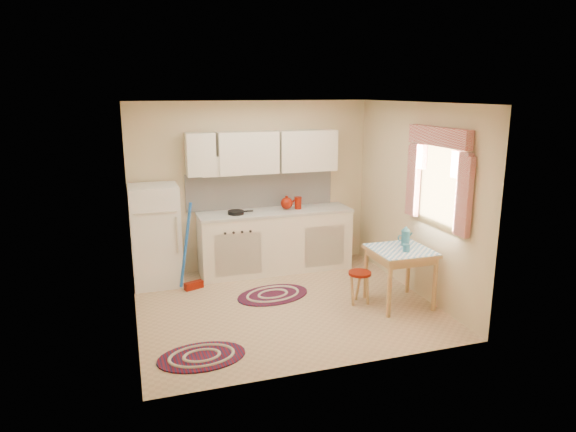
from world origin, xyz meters
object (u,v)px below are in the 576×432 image
object	(u,v)px
base_cabinets	(275,242)
table	(399,277)
stool	(359,288)
fridge	(156,236)

from	to	relation	value
base_cabinets	table	world-z (taller)	base_cabinets
stool	table	bearing A→B (deg)	-20.52
base_cabinets	stool	distance (m)	1.69
fridge	table	xyz separation A→B (m)	(2.85, -1.66, -0.34)
fridge	stool	distance (m)	2.85
stool	fridge	bearing A→B (deg)	148.07
fridge	base_cabinets	world-z (taller)	fridge
base_cabinets	table	xyz separation A→B (m)	(1.12, -1.71, -0.08)
base_cabinets	stool	bearing A→B (deg)	-66.80
base_cabinets	table	distance (m)	2.05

